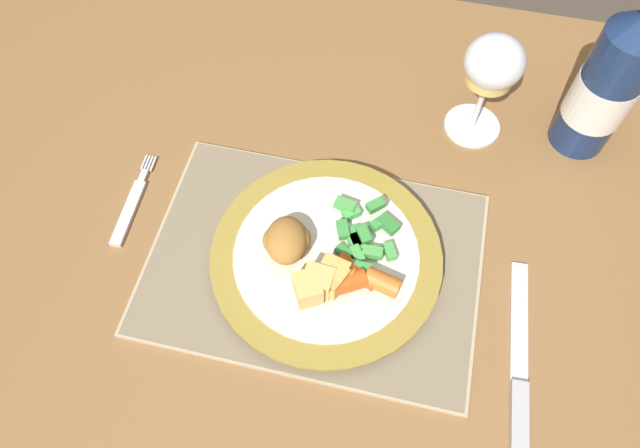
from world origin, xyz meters
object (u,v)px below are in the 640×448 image
at_px(dining_table, 323,243).
at_px(bottle, 610,81).
at_px(wine_glass, 493,68).
at_px(fork, 131,206).
at_px(table_knife, 519,368).
at_px(dinner_plate, 326,257).

relative_size(dining_table, bottle, 5.25).
bearing_deg(wine_glass, fork, -150.93).
distance_m(dining_table, table_knife, 0.29).
xyz_separation_m(dining_table, wine_glass, (0.16, 0.17, 0.19)).
xyz_separation_m(wine_glass, bottle, (0.13, 0.01, -0.00)).
distance_m(dining_table, bottle, 0.39).
xyz_separation_m(dining_table, bottle, (0.29, 0.18, 0.19)).
distance_m(dinner_plate, fork, 0.25).
height_order(dinner_plate, wine_glass, wine_glass).
bearing_deg(dining_table, fork, -167.65).
bearing_deg(wine_glass, bottle, 4.99).
bearing_deg(table_knife, bottle, 80.25).
height_order(dining_table, wine_glass, wine_glass).
height_order(fork, bottle, bottle).
xyz_separation_m(table_knife, wine_glass, (-0.08, 0.31, 0.10)).
xyz_separation_m(dining_table, fork, (-0.23, -0.05, 0.09)).
bearing_deg(dinner_plate, table_knife, -18.33).
bearing_deg(wine_glass, dinner_plate, -120.98).
height_order(table_knife, wine_glass, wine_glass).
height_order(fork, table_knife, table_knife).
bearing_deg(dinner_plate, fork, 174.80).
bearing_deg(dining_table, wine_glass, 45.69).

